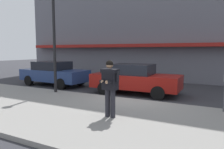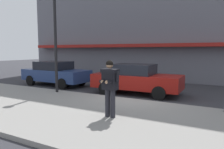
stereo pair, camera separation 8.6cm
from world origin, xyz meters
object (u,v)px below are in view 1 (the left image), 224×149
Objects in this scene: parked_sedan_mid at (135,79)px; man_texting_on_phone at (110,82)px; street_lamp_post at (54,32)px; parked_sedan_near at (54,73)px.

man_texting_on_phone reaches higher than parked_sedan_mid.
street_lamp_post is (-4.44, 2.37, 1.89)m from man_texting_on_phone.
man_texting_on_phone is 0.37× the size of street_lamp_post.
man_texting_on_phone is at bearing -28.06° from street_lamp_post.
parked_sedan_mid is 0.93× the size of street_lamp_post.
street_lamp_post reaches higher than man_texting_on_phone.
man_texting_on_phone is at bearing -77.55° from parked_sedan_mid.
street_lamp_post is (-3.45, -2.12, 2.35)m from parked_sedan_mid.
parked_sedan_near is 0.94× the size of street_lamp_post.
parked_sedan_mid is 4.61m from man_texting_on_phone.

